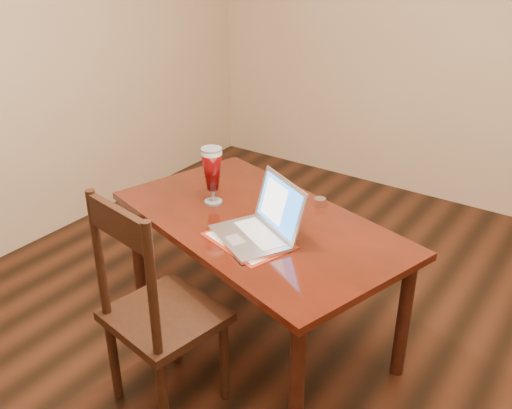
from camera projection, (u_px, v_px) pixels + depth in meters
The scene contains 3 objects.
ground at pixel (295, 404), 2.60m from camera, with size 5.00×5.00×0.00m, color black.
dining_table at pixel (257, 232), 2.78m from camera, with size 1.63×1.19×0.98m.
dining_chair at pixel (157, 313), 2.40m from camera, with size 0.51×0.49×1.05m.
Camera 1 is at (0.95, -1.68, 1.98)m, focal length 40.00 mm.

